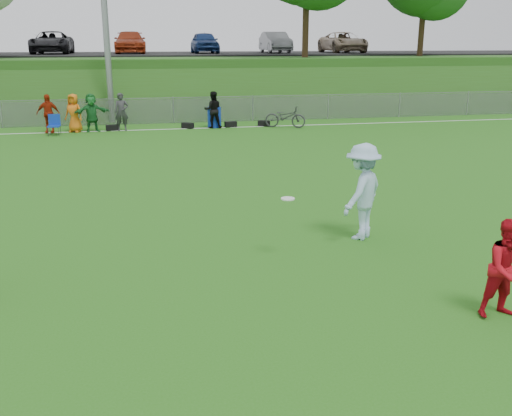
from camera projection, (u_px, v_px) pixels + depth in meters
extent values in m
plane|color=#266815|center=(250.00, 286.00, 9.52)|extent=(120.00, 120.00, 0.00)
cube|color=white|center=(177.00, 129.00, 26.44)|extent=(60.00, 0.10, 0.01)
cube|color=gray|center=(173.00, 111.00, 28.15)|extent=(58.00, 0.02, 1.20)
cube|color=gray|center=(173.00, 98.00, 27.97)|extent=(58.00, 0.04, 0.04)
cube|color=#2A5718|center=(163.00, 78.00, 38.24)|extent=(120.00, 18.00, 3.00)
cube|color=black|center=(160.00, 54.00, 39.68)|extent=(120.00, 12.00, 0.10)
imported|color=black|center=(52.00, 43.00, 37.18)|extent=(2.39, 5.18, 1.44)
imported|color=maroon|center=(130.00, 42.00, 38.14)|extent=(2.02, 4.96, 1.44)
imported|color=navy|center=(204.00, 42.00, 39.10)|extent=(1.70, 4.23, 1.44)
imported|color=slate|center=(275.00, 42.00, 40.05)|extent=(1.52, 4.37, 1.44)
imported|color=gray|center=(343.00, 42.00, 41.01)|extent=(2.39, 5.18, 1.44)
imported|color=#A4240B|center=(48.00, 114.00, 25.13)|extent=(1.02, 0.49, 1.69)
imported|color=orange|center=(74.00, 113.00, 25.34)|extent=(0.98, 0.84, 1.69)
imported|color=#1D702D|center=(92.00, 113.00, 25.48)|extent=(1.65, 0.89, 1.69)
imported|color=#313033|center=(122.00, 112.00, 25.74)|extent=(0.63, 0.43, 1.69)
imported|color=black|center=(213.00, 110.00, 26.53)|extent=(0.88, 0.72, 1.69)
cube|color=black|center=(112.00, 128.00, 25.94)|extent=(0.58, 0.35, 0.26)
cube|color=black|center=(188.00, 126.00, 26.60)|extent=(0.59, 0.58, 0.26)
cube|color=black|center=(231.00, 124.00, 26.99)|extent=(0.58, 0.35, 0.26)
cube|color=black|center=(264.00, 123.00, 27.30)|extent=(0.62, 0.51, 0.26)
imported|color=red|center=(508.00, 269.00, 8.30)|extent=(0.74, 0.58, 1.51)
imported|color=#A3C7E3|center=(362.00, 192.00, 11.60)|extent=(1.44, 1.41, 1.98)
cylinder|color=silver|center=(288.00, 199.00, 10.45)|extent=(0.26, 0.26, 0.02)
cylinder|color=#0F2DA5|center=(214.00, 117.00, 26.84)|extent=(0.84, 0.84, 0.95)
cube|color=#0F34A5|center=(54.00, 126.00, 24.56)|extent=(0.53, 0.53, 0.05)
cube|color=#0F34A5|center=(54.00, 120.00, 24.72)|extent=(0.50, 0.07, 0.50)
imported|color=#2C2C2E|center=(285.00, 117.00, 26.74)|extent=(2.02, 1.39, 1.01)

